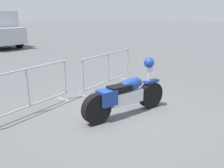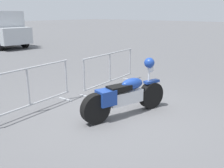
# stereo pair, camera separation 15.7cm
# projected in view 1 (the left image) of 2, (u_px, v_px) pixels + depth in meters

# --- Properties ---
(ground_plane) EXTENTS (120.00, 120.00, 0.00)m
(ground_plane) POSITION_uv_depth(u_px,v_px,m) (119.00, 115.00, 5.65)
(ground_plane) COLOR #5B5B5E
(motorcycle) EXTENTS (2.17, 0.70, 1.24)m
(motorcycle) POSITION_uv_depth(u_px,v_px,m) (126.00, 95.00, 5.53)
(motorcycle) COLOR black
(motorcycle) RESTS_ON ground
(crowd_barrier_near) EXTENTS (2.44, 0.68, 1.07)m
(crowd_barrier_near) POSITION_uv_depth(u_px,v_px,m) (28.00, 91.00, 5.54)
(crowd_barrier_near) COLOR #9EA0A5
(crowd_barrier_near) RESTS_ON ground
(crowd_barrier_far) EXTENTS (2.44, 0.68, 1.07)m
(crowd_barrier_far) POSITION_uv_depth(u_px,v_px,m) (108.00, 70.00, 7.56)
(crowd_barrier_far) COLOR #9EA0A5
(crowd_barrier_far) RESTS_ON ground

